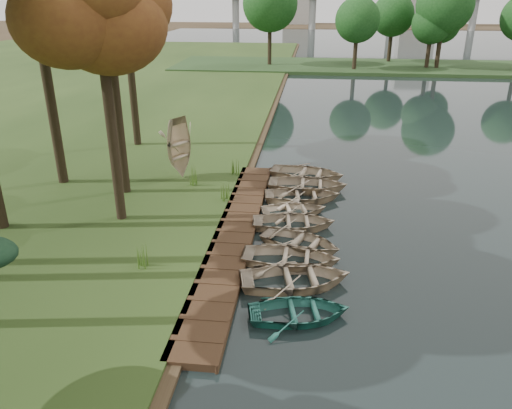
# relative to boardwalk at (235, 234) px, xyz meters

# --- Properties ---
(ground) EXTENTS (300.00, 300.00, 0.00)m
(ground) POSITION_rel_boardwalk_xyz_m (1.60, 0.00, -0.15)
(ground) COLOR #3D2F1D
(boardwalk) EXTENTS (1.60, 16.00, 0.30)m
(boardwalk) POSITION_rel_boardwalk_xyz_m (0.00, 0.00, 0.00)
(boardwalk) COLOR #392516
(boardwalk) RESTS_ON ground
(peninsula) EXTENTS (50.00, 14.00, 0.45)m
(peninsula) POSITION_rel_boardwalk_xyz_m (9.60, 50.00, 0.08)
(peninsula) COLOR #26411C
(peninsula) RESTS_ON ground
(far_trees) EXTENTS (45.60, 5.60, 8.80)m
(far_trees) POSITION_rel_boardwalk_xyz_m (6.27, 50.00, 6.28)
(far_trees) COLOR black
(far_trees) RESTS_ON peninsula
(bridge) EXTENTS (95.90, 4.00, 8.60)m
(bridge) POSITION_rel_boardwalk_xyz_m (13.91, 120.00, 6.93)
(bridge) COLOR #A5A5A0
(bridge) RESTS_ON ground
(building_b) EXTENTS (8.00, 8.00, 12.00)m
(building_b) POSITION_rel_boardwalk_xyz_m (-3.40, 145.00, 5.85)
(building_b) COLOR #A5A5A0
(building_b) RESTS_ON ground
(rowboat_0) EXTENTS (3.54, 2.83, 0.65)m
(rowboat_0) POSITION_rel_boardwalk_xyz_m (2.84, -5.34, 0.23)
(rowboat_0) COLOR #2B7969
(rowboat_0) RESTS_ON water
(rowboat_1) EXTENTS (4.32, 3.49, 0.79)m
(rowboat_1) POSITION_rel_boardwalk_xyz_m (2.64, -3.49, 0.30)
(rowboat_1) COLOR #C1AB8C
(rowboat_1) RESTS_ON water
(rowboat_2) EXTENTS (3.70, 2.70, 0.75)m
(rowboat_2) POSITION_rel_boardwalk_xyz_m (2.41, -2.06, 0.27)
(rowboat_2) COLOR #C1AB8C
(rowboat_2) RESTS_ON water
(rowboat_3) EXTENTS (3.90, 3.41, 0.67)m
(rowboat_3) POSITION_rel_boardwalk_xyz_m (2.71, -0.67, 0.24)
(rowboat_3) COLOR #C1AB8C
(rowboat_3) RESTS_ON water
(rowboat_4) EXTENTS (3.75, 2.85, 0.73)m
(rowboat_4) POSITION_rel_boardwalk_xyz_m (2.37, 1.04, 0.26)
(rowboat_4) COLOR #C1AB8C
(rowboat_4) RESTS_ON water
(rowboat_5) EXTENTS (3.42, 2.80, 0.62)m
(rowboat_5) POSITION_rel_boardwalk_xyz_m (2.31, 2.46, 0.21)
(rowboat_5) COLOR #C1AB8C
(rowboat_5) RESTS_ON water
(rowboat_6) EXTENTS (3.95, 3.05, 0.76)m
(rowboat_6) POSITION_rel_boardwalk_xyz_m (2.64, 4.11, 0.28)
(rowboat_6) COLOR #C1AB8C
(rowboat_6) RESTS_ON water
(rowboat_7) EXTENTS (4.02, 2.88, 0.83)m
(rowboat_7) POSITION_rel_boardwalk_xyz_m (2.85, 5.49, 0.31)
(rowboat_7) COLOR #C1AB8C
(rowboat_7) RESTS_ON water
(rowboat_8) EXTENTS (4.41, 3.51, 0.82)m
(rowboat_8) POSITION_rel_boardwalk_xyz_m (2.78, 7.22, 0.31)
(rowboat_8) COLOR #C1AB8C
(rowboat_8) RESTS_ON water
(stored_rowboat) EXTENTS (3.96, 3.61, 0.67)m
(stored_rowboat) POSITION_rel_boardwalk_xyz_m (-3.80, 5.98, 0.49)
(stored_rowboat) COLOR #C1AB8C
(stored_rowboat) RESTS_ON bank
(tree_2) EXTENTS (4.12, 4.12, 10.23)m
(tree_2) POSITION_rel_boardwalk_xyz_m (-5.10, 0.70, 8.53)
(tree_2) COLOR black
(tree_2) RESTS_ON bank
(reeds_0) EXTENTS (0.60, 0.60, 0.86)m
(reeds_0) POSITION_rel_boardwalk_xyz_m (-2.88, -3.26, 0.58)
(reeds_0) COLOR #3F661E
(reeds_0) RESTS_ON bank
(reeds_1) EXTENTS (0.60, 0.60, 0.93)m
(reeds_1) POSITION_rel_boardwalk_xyz_m (-1.00, 3.24, 0.62)
(reeds_1) COLOR #3F661E
(reeds_1) RESTS_ON bank
(reeds_2) EXTENTS (0.60, 0.60, 0.97)m
(reeds_2) POSITION_rel_boardwalk_xyz_m (-2.91, 5.04, 0.63)
(reeds_2) COLOR #3F661E
(reeds_2) RESTS_ON bank
(reeds_3) EXTENTS (0.60, 0.60, 0.87)m
(reeds_3) POSITION_rel_boardwalk_xyz_m (-1.00, 6.77, 0.58)
(reeds_3) COLOR #3F661E
(reeds_3) RESTS_ON bank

